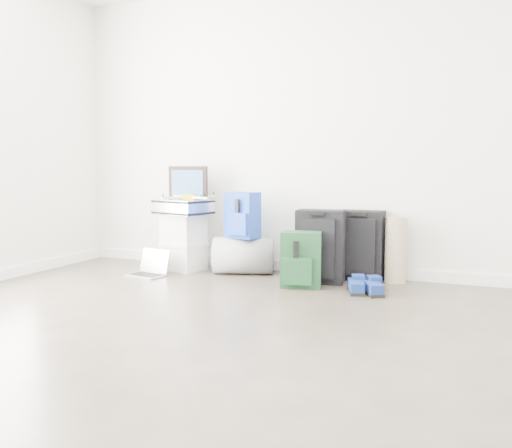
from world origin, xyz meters
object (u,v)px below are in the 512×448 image
at_px(duffel_bag, 243,256).
at_px(carry_on, 361,245).
at_px(briefcase, 183,207).
at_px(laptop, 150,269).
at_px(large_suitcase, 320,246).
at_px(boxes_stack, 184,242).

relative_size(duffel_bag, carry_on, 0.90).
bearing_deg(carry_on, briefcase, -172.92).
relative_size(carry_on, laptop, 1.64).
height_order(briefcase, carry_on, briefcase).
bearing_deg(carry_on, duffel_bag, -171.87).
relative_size(briefcase, duffel_bag, 0.88).
xyz_separation_m(duffel_bag, large_suitcase, (0.77, -0.11, 0.14)).
xyz_separation_m(boxes_stack, carry_on, (1.68, 0.20, 0.03)).
relative_size(boxes_stack, briefcase, 1.11).
bearing_deg(carry_on, laptop, -162.93).
distance_m(duffel_bag, laptop, 0.88).
bearing_deg(laptop, briefcase, 77.28).
distance_m(boxes_stack, duffel_bag, 0.62).
bearing_deg(large_suitcase, laptop, -174.71).
bearing_deg(boxes_stack, laptop, -99.31).
height_order(duffel_bag, laptop, duffel_bag).
relative_size(boxes_stack, laptop, 1.46).
xyz_separation_m(boxes_stack, laptop, (-0.16, -0.35, -0.22)).
relative_size(briefcase, carry_on, 0.80).
bearing_deg(boxes_stack, carry_on, 21.51).
distance_m(carry_on, laptop, 1.94).
bearing_deg(duffel_bag, boxes_stack, 167.45).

